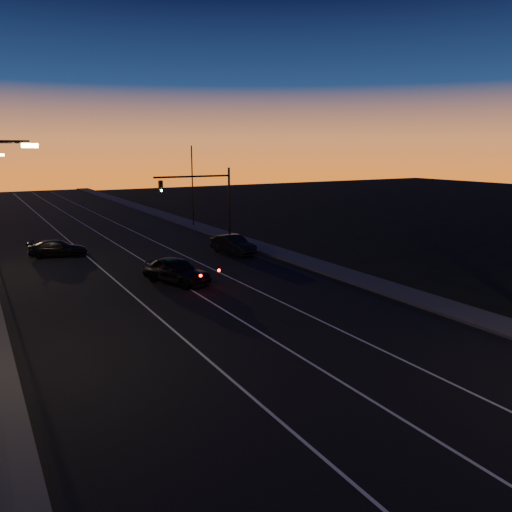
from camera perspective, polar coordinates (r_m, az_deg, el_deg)
road at (r=33.33m, az=-9.78°, el=-3.01°), size 20.00×170.00×0.01m
sidewalk_right at (r=38.47m, az=6.03°, el=-0.75°), size 2.40×170.00×0.16m
lane_stripe_left at (r=32.46m, az=-14.76°, el=-3.62°), size 0.12×160.00×0.01m
lane_stripe_mid at (r=33.49m, az=-8.98°, el=-2.88°), size 0.12×160.00×0.01m
lane_stripe_right at (r=34.84m, az=-3.61°, el=-2.17°), size 0.12×160.00×0.01m
signal_mast at (r=44.32m, az=-5.84°, el=7.11°), size 7.10×0.41×7.00m
far_pole_right at (r=56.85m, az=-7.28°, el=7.87°), size 0.14×0.14×9.00m
lead_car at (r=32.96m, az=-9.07°, el=-1.63°), size 3.90×5.78×1.68m
right_car at (r=41.73m, az=-2.63°, el=1.31°), size 2.29×4.90×1.55m
cross_car at (r=43.74m, az=-21.66°, el=0.81°), size 4.92×3.15×1.33m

